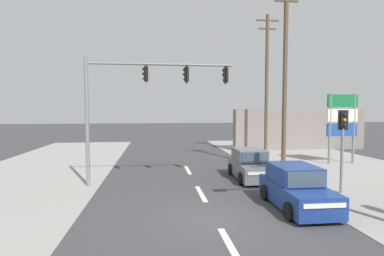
{
  "coord_description": "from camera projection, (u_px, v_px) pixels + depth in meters",
  "views": [
    {
      "loc": [
        -1.96,
        -9.41,
        3.58
      ],
      "look_at": [
        -0.26,
        4.0,
        2.75
      ],
      "focal_mm": 28.0,
      "sensor_mm": 36.0,
      "label": 1
    }
  ],
  "objects": [
    {
      "name": "traffic_signal_mast",
      "position": [
        139.0,
        93.0,
        14.0
      ],
      "size": [
        6.89,
        0.48,
        6.0
      ],
      "color": "slate",
      "rests_on": "ground"
    },
    {
      "name": "utility_pole_background_right",
      "position": [
        267.0,
        82.0,
        23.46
      ],
      "size": [
        1.8,
        0.26,
        10.94
      ],
      "color": "brown",
      "rests_on": "ground"
    },
    {
      "name": "utility_pole_midground_right",
      "position": [
        285.0,
        73.0,
        17.34
      ],
      "size": [
        1.8,
        0.26,
        10.89
      ],
      "color": "brown",
      "rests_on": "ground"
    },
    {
      "name": "lane_dash_mid",
      "position": [
        201.0,
        193.0,
        12.75
      ],
      "size": [
        0.2,
        2.4,
        0.01
      ],
      "primitive_type": "cube",
      "color": "silver",
      "rests_on": "ground"
    },
    {
      "name": "ground_plane",
      "position": [
        215.0,
        219.0,
        9.78
      ],
      "size": [
        140.0,
        140.0,
        0.0
      ],
      "primitive_type": "plane",
      "color": "#3A3A3D"
    },
    {
      "name": "shopfront_wall_far",
      "position": [
        299.0,
        129.0,
        26.9
      ],
      "size": [
        12.0,
        1.0,
        3.6
      ],
      "primitive_type": "cube",
      "color": "gray",
      "rests_on": "ground"
    },
    {
      "name": "pedestal_signal_right_kerb",
      "position": [
        343.0,
        137.0,
        12.64
      ],
      "size": [
        0.44,
        0.29,
        3.56
      ],
      "color": "slate",
      "rests_on": "ground"
    },
    {
      "name": "hatchback_kerbside_parked",
      "position": [
        250.0,
        165.0,
        15.46
      ],
      "size": [
        1.87,
        3.69,
        1.53
      ],
      "color": "slate",
      "rests_on": "ground"
    },
    {
      "name": "hatchback_oncoming_near",
      "position": [
        296.0,
        189.0,
        10.9
      ],
      "size": [
        1.83,
        3.67,
        1.53
      ],
      "color": "navy",
      "rests_on": "ground"
    },
    {
      "name": "lane_dash_near",
      "position": [
        231.0,
        247.0,
        7.8
      ],
      "size": [
        0.2,
        2.4,
        0.01
      ],
      "primitive_type": "cube",
      "color": "silver",
      "rests_on": "ground"
    },
    {
      "name": "lane_dash_far",
      "position": [
        188.0,
        170.0,
        17.7
      ],
      "size": [
        0.2,
        2.4,
        0.01
      ],
      "primitive_type": "cube",
      "color": "silver",
      "rests_on": "ground"
    },
    {
      "name": "shopping_plaza_sign",
      "position": [
        342.0,
        119.0,
        19.64
      ],
      "size": [
        2.1,
        0.16,
        4.6
      ],
      "color": "slate",
      "rests_on": "ground"
    }
  ]
}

